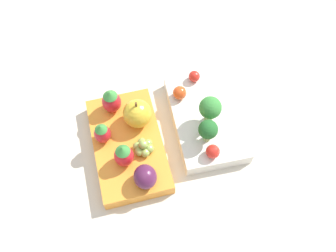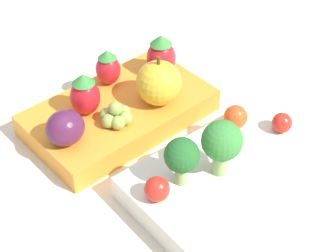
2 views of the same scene
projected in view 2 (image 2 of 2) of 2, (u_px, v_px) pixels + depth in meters
name	position (u px, v px, depth m)	size (l,w,h in m)	color
ground_plane	(166.00, 154.00, 0.59)	(4.00, 4.00, 0.00)	beige
bento_box_savoury	(226.00, 176.00, 0.54)	(0.20, 0.13, 0.03)	silver
bento_box_fruit	(117.00, 114.00, 0.62)	(0.20, 0.13, 0.03)	orange
broccoli_floret_0	(182.00, 157.00, 0.50)	(0.03, 0.03, 0.05)	#93B770
broccoli_floret_1	(222.00, 143.00, 0.51)	(0.04, 0.04, 0.06)	#93B770
cherry_tomato_0	(157.00, 189.00, 0.50)	(0.02, 0.02, 0.02)	red
cherry_tomato_1	(236.00, 117.00, 0.57)	(0.02, 0.02, 0.02)	#DB4C1E
cherry_tomato_2	(282.00, 123.00, 0.57)	(0.02, 0.02, 0.02)	red
apple	(159.00, 83.00, 0.60)	(0.05, 0.05, 0.06)	gold
strawberry_0	(85.00, 94.00, 0.58)	(0.03, 0.03, 0.05)	red
strawberry_1	(108.00, 67.00, 0.62)	(0.03, 0.03, 0.04)	red
strawberry_2	(161.00, 56.00, 0.64)	(0.03, 0.03, 0.05)	red
plum	(65.00, 128.00, 0.55)	(0.04, 0.04, 0.04)	#511E42
grape_cluster	(116.00, 115.00, 0.58)	(0.04, 0.03, 0.03)	#8EA84C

